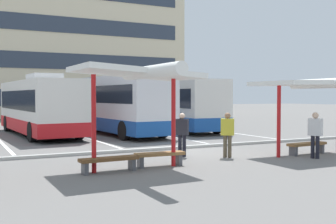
{
  "coord_description": "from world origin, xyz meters",
  "views": [
    {
      "loc": [
        -8.49,
        -14.35,
        2.26
      ],
      "look_at": [
        0.48,
        3.28,
        1.5
      ],
      "focal_mm": 44.88,
      "sensor_mm": 36.0,
      "label": 1
    }
  ],
  "objects": [
    {
      "name": "lane_stripe_1",
      "position": [
        -2.17,
        9.4,
        0.0
      ],
      "size": [
        0.16,
        14.0,
        0.01
      ],
      "primitive_type": "cube",
      "color": "white",
      "rests_on": "ground"
    },
    {
      "name": "lane_stripe_2",
      "position": [
        2.17,
        9.4,
        0.0
      ],
      "size": [
        0.16,
        14.0,
        0.01
      ],
      "primitive_type": "cube",
      "color": "white",
      "rests_on": "ground"
    },
    {
      "name": "waiting_passenger_2",
      "position": [
        -0.97,
        -0.73,
        0.93
      ],
      "size": [
        0.49,
        0.48,
        1.62
      ],
      "color": "black",
      "rests_on": "ground"
    },
    {
      "name": "waiting_passenger_3",
      "position": [
        3.06,
        -3.34,
        0.97
      ],
      "size": [
        0.41,
        0.53,
        1.67
      ],
      "color": "black",
      "rests_on": "ground"
    },
    {
      "name": "bench_4",
      "position": [
        3.63,
        -2.39,
        0.34
      ],
      "size": [
        1.85,
        0.56,
        0.45
      ],
      "color": "brown",
      "rests_on": "ground"
    },
    {
      "name": "bench_2",
      "position": [
        -4.46,
        -2.59,
        0.34
      ],
      "size": [
        1.8,
        0.5,
        0.45
      ],
      "color": "brown",
      "rests_on": "ground"
    },
    {
      "name": "waiting_shelter_1",
      "position": [
        -3.56,
        -2.72,
        2.88
      ],
      "size": [
        3.64,
        4.25,
        3.15
      ],
      "color": "red",
      "rests_on": "ground"
    },
    {
      "name": "waiting_shelter_2",
      "position": [
        3.63,
        -2.78,
        2.67
      ],
      "size": [
        4.09,
        4.42,
        2.9
      ],
      "color": "red",
      "rests_on": "ground"
    },
    {
      "name": "coach_bus_2",
      "position": [
        4.6,
        10.85,
        1.65
      ],
      "size": [
        3.13,
        11.72,
        3.57
      ],
      "color": "silver",
      "rests_on": "ground"
    },
    {
      "name": "lane_stripe_3",
      "position": [
        6.51,
        9.4,
        0.0
      ],
      "size": [
        0.16,
        14.0,
        0.01
      ],
      "primitive_type": "cube",
      "color": "white",
      "rests_on": "ground"
    },
    {
      "name": "bench_3",
      "position": [
        -2.66,
        -2.31,
        0.33
      ],
      "size": [
        1.65,
        0.5,
        0.45
      ],
      "color": "brown",
      "rests_on": "ground"
    },
    {
      "name": "coach_bus_0",
      "position": [
        -4.17,
        10.47,
        1.6
      ],
      "size": [
        3.16,
        10.52,
        3.46
      ],
      "color": "silver",
      "rests_on": "ground"
    },
    {
      "name": "platform_kerb",
      "position": [
        0.0,
        1.28,
        0.06
      ],
      "size": [
        44.0,
        0.24,
        0.12
      ],
      "primitive_type": "cube",
      "color": "#ADADA8",
      "rests_on": "ground"
    },
    {
      "name": "ground_plane",
      "position": [
        0.0,
        0.0,
        0.0
      ],
      "size": [
        160.0,
        160.0,
        0.0
      ],
      "primitive_type": "plane",
      "color": "slate"
    },
    {
      "name": "waiting_passenger_1",
      "position": [
        0.41,
        -1.67,
        0.95
      ],
      "size": [
        0.51,
        0.47,
        1.65
      ],
      "color": "brown",
      "rests_on": "ground"
    },
    {
      "name": "terminal_building",
      "position": [
        0.03,
        36.54,
        7.62
      ],
      "size": [
        32.3,
        13.75,
        17.96
      ],
      "color": "beige",
      "rests_on": "ground"
    },
    {
      "name": "coach_bus_1",
      "position": [
        0.01,
        9.31,
        1.74
      ],
      "size": [
        3.14,
        10.74,
        3.74
      ],
      "color": "silver",
      "rests_on": "ground"
    }
  ]
}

